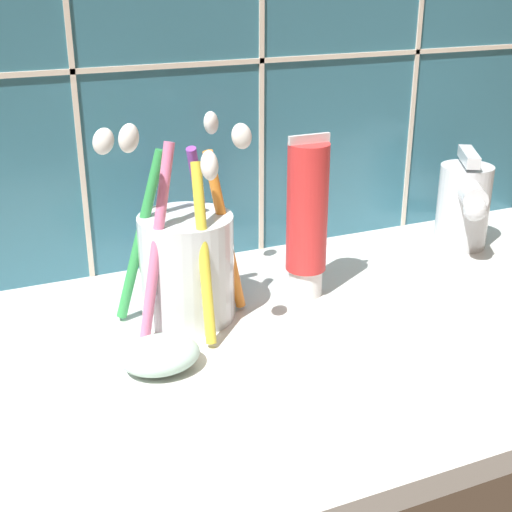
{
  "coord_description": "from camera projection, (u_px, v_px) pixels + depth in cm",
  "views": [
    {
      "loc": [
        -27.64,
        -47.64,
        31.55
      ],
      "look_at": [
        -5.76,
        2.76,
        8.6
      ],
      "focal_mm": 50.0,
      "sensor_mm": 36.0,
      "label": 1
    }
  ],
  "objects": [
    {
      "name": "toothpaste_tube",
      "position": [
        307.0,
        218.0,
        0.65
      ],
      "size": [
        3.98,
        3.79,
        15.4
      ],
      "color": "white",
      "rests_on": "sink_counter"
    },
    {
      "name": "toothbrush_cup",
      "position": [
        187.0,
        261.0,
        0.62
      ],
      "size": [
        13.28,
        14.91,
        18.57
      ],
      "color": "silver",
      "rests_on": "sink_counter"
    },
    {
      "name": "soap_bar",
      "position": [
        160.0,
        355.0,
        0.55
      ],
      "size": [
        6.3,
        5.2,
        2.49
      ],
      "primitive_type": "ellipsoid",
      "color": "silver",
      "rests_on": "sink_counter"
    },
    {
      "name": "sink_faucet",
      "position": [
        464.0,
        203.0,
        0.77
      ],
      "size": [
        6.99,
        9.46,
        10.71
      ],
      "rotation": [
        0.0,
        0.0,
        -2.08
      ],
      "color": "silver",
      "rests_on": "sink_counter"
    },
    {
      "name": "sink_counter",
      "position": [
        329.0,
        337.0,
        0.62
      ],
      "size": [
        74.38,
        39.0,
        2.0
      ],
      "primitive_type": "cube",
      "color": "silver",
      "rests_on": "ground"
    }
  ]
}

